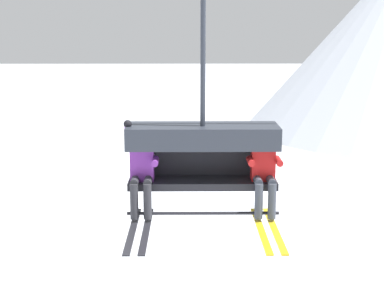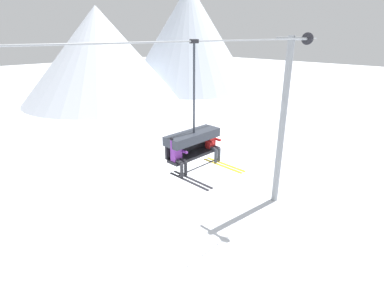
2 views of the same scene
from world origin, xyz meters
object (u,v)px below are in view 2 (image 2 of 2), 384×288
Objects in this scene: lift_tower_far at (283,121)px; skier_red at (213,144)px; skier_purple at (179,156)px; chairlift_chair at (192,139)px.

lift_tower_far reaches higher than skier_red.
skier_purple is at bearing -173.73° from lift_tower_far.
skier_purple is (-0.83, -0.21, -0.32)m from chairlift_chair.
lift_tower_far is 8.50m from skier_purple.
skier_purple is at bearing 179.76° from skier_red.
chairlift_chair reaches higher than skier_purple.
skier_purple is at bearing -165.56° from chairlift_chair.
chairlift_chair reaches higher than skier_red.
chairlift_chair is at bearing -174.65° from lift_tower_far.
lift_tower_far reaches higher than skier_purple.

